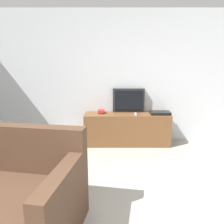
{
  "coord_description": "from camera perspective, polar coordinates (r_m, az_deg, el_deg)",
  "views": [
    {
      "loc": [
        -0.13,
        -1.38,
        1.61
      ],
      "look_at": [
        -0.13,
        2.2,
        0.79
      ],
      "focal_mm": 35.0,
      "sensor_mm": 36.0,
      "label": 1
    }
  ],
  "objects": [
    {
      "name": "tv_stand",
      "position": [
        4.35,
        3.9,
        -4.47
      ],
      "size": [
        1.67,
        0.43,
        0.62
      ],
      "color": "brown",
      "rests_on": "ground_plane"
    },
    {
      "name": "book_stack",
      "position": [
        4.31,
        -2.88,
        0.12
      ],
      "size": [
        0.14,
        0.17,
        0.07
      ],
      "color": "#7A3884",
      "rests_on": "tv_stand"
    },
    {
      "name": "wall_back",
      "position": [
        4.42,
        1.69,
        8.89
      ],
      "size": [
        9.0,
        0.06,
        2.6
      ],
      "color": "silver",
      "rests_on": "ground_plane"
    },
    {
      "name": "remote_on_stand",
      "position": [
        4.21,
        6.14,
        -0.55
      ],
      "size": [
        0.04,
        0.17,
        0.02
      ],
      "rotation": [
        0.0,
        0.0,
        -0.02
      ],
      "color": "#B7B7B7",
      "rests_on": "tv_stand"
    },
    {
      "name": "television",
      "position": [
        4.39,
        4.33,
        3.05
      ],
      "size": [
        0.63,
        0.09,
        0.48
      ],
      "color": "black",
      "rests_on": "tv_stand"
    },
    {
      "name": "set_top_box",
      "position": [
        4.34,
        12.42,
        -0.2
      ],
      "size": [
        0.38,
        0.26,
        0.05
      ],
      "color": "black",
      "rests_on": "tv_stand"
    }
  ]
}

